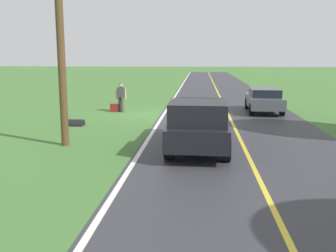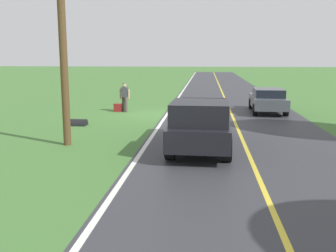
# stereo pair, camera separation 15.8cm
# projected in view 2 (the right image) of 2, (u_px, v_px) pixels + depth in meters

# --- Properties ---
(ground_plane) EXTENTS (200.00, 200.00, 0.00)m
(ground_plane) POSITION_uv_depth(u_px,v_px,m) (152.00, 115.00, 22.06)
(ground_plane) COLOR #427033
(road_surface) EXTENTS (7.71, 120.00, 0.00)m
(road_surface) POSITION_uv_depth(u_px,v_px,m) (232.00, 116.00, 21.63)
(road_surface) COLOR #333338
(road_surface) RESTS_ON ground
(lane_edge_line) EXTENTS (0.16, 117.60, 0.00)m
(lane_edge_line) POSITION_uv_depth(u_px,v_px,m) (167.00, 115.00, 21.98)
(lane_edge_line) COLOR silver
(lane_edge_line) RESTS_ON ground
(lane_centre_line) EXTENTS (0.14, 117.60, 0.00)m
(lane_centre_line) POSITION_uv_depth(u_px,v_px,m) (232.00, 116.00, 21.62)
(lane_centre_line) COLOR gold
(lane_centre_line) RESTS_ON ground
(hitchhiker_walking) EXTENTS (0.62, 0.52, 1.75)m
(hitchhiker_walking) POSITION_uv_depth(u_px,v_px,m) (125.00, 95.00, 23.06)
(hitchhiker_walking) COLOR #4C473D
(hitchhiker_walking) RESTS_ON ground
(suitcase_carried) EXTENTS (0.47, 0.21, 0.49)m
(suitcase_carried) POSITION_uv_depth(u_px,v_px,m) (118.00, 108.00, 23.16)
(suitcase_carried) COLOR maroon
(suitcase_carried) RESTS_ON ground
(pickup_truck_passing) EXTENTS (2.22, 5.46, 1.82)m
(pickup_truck_passing) POSITION_uv_depth(u_px,v_px,m) (201.00, 123.00, 13.60)
(pickup_truck_passing) COLOR black
(pickup_truck_passing) RESTS_ON ground
(sedan_near_oncoming) EXTENTS (2.04, 4.46, 1.41)m
(sedan_near_oncoming) POSITION_uv_depth(u_px,v_px,m) (268.00, 100.00, 22.84)
(sedan_near_oncoming) COLOR #4C5156
(sedan_near_oncoming) RESTS_ON ground
(utility_pole_roadside) EXTENTS (0.28, 0.28, 8.73)m
(utility_pole_roadside) POSITION_uv_depth(u_px,v_px,m) (62.00, 25.00, 13.78)
(utility_pole_roadside) COLOR brown
(utility_pole_roadside) RESTS_ON ground
(drainage_culvert) EXTENTS (0.80, 0.60, 0.60)m
(drainage_culvert) POSITION_uv_depth(u_px,v_px,m) (78.00, 125.00, 18.66)
(drainage_culvert) COLOR black
(drainage_culvert) RESTS_ON ground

